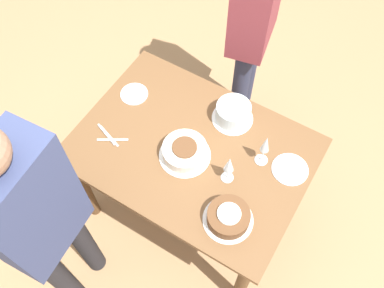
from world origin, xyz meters
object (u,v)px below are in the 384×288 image
at_px(person_watching, 255,10).
at_px(cake_back_decorated, 233,113).
at_px(cake_center_white, 185,152).
at_px(cake_front_chocolate, 228,217).
at_px(person_cutting, 38,219).
at_px(wine_glass_far, 229,165).
at_px(wine_glass_near, 265,146).

bearing_deg(person_watching, cake_back_decorated, 5.74).
relative_size(cake_center_white, cake_front_chocolate, 1.11).
height_order(cake_front_chocolate, person_cutting, person_cutting).
relative_size(cake_center_white, cake_back_decorated, 1.19).
relative_size(cake_center_white, wine_glass_far, 1.36).
relative_size(wine_glass_near, wine_glass_far, 1.12).
distance_m(cake_center_white, wine_glass_near, 0.42).
height_order(cake_center_white, wine_glass_far, wine_glass_far).
distance_m(person_cutting, person_watching, 1.59).
bearing_deg(person_cutting, cake_center_white, -27.02).
bearing_deg(person_watching, person_cutting, -20.13).
height_order(cake_back_decorated, wine_glass_far, wine_glass_far).
distance_m(cake_back_decorated, wine_glass_near, 0.31).
relative_size(cake_center_white, person_cutting, 0.16).
height_order(cake_front_chocolate, cake_back_decorated, cake_back_decorated).
distance_m(cake_center_white, cake_back_decorated, 0.35).
bearing_deg(person_cutting, cake_front_chocolate, -56.83).
distance_m(cake_center_white, cake_front_chocolate, 0.42).
relative_size(cake_back_decorated, person_cutting, 0.14).
xyz_separation_m(cake_center_white, person_watching, (-0.06, 0.87, 0.26)).
height_order(cake_center_white, wine_glass_near, wine_glass_near).
distance_m(cake_front_chocolate, wine_glass_far, 0.25).
height_order(cake_center_white, person_watching, person_watching).
bearing_deg(person_cutting, person_watching, -12.73).
xyz_separation_m(wine_glass_near, person_cutting, (-0.66, -0.89, 0.10)).
bearing_deg(cake_back_decorated, wine_glass_near, -31.09).
xyz_separation_m(cake_back_decorated, person_cutting, (-0.40, -1.05, 0.19)).
relative_size(cake_front_chocolate, person_watching, 0.14).
bearing_deg(cake_front_chocolate, cake_back_decorated, 116.42).
distance_m(cake_front_chocolate, wine_glass_near, 0.40).
relative_size(cake_front_chocolate, person_cutting, 0.15).
relative_size(cake_front_chocolate, cake_back_decorated, 1.08).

